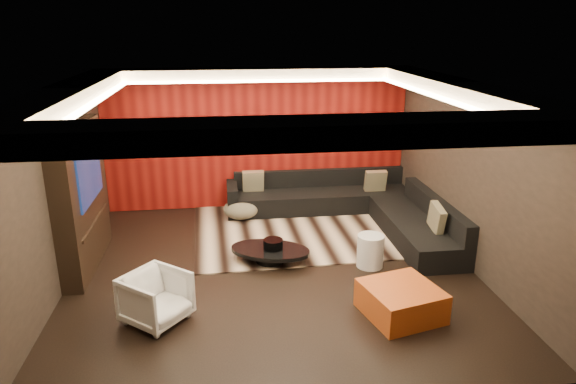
{
  "coord_description": "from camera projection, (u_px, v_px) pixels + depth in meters",
  "views": [
    {
      "loc": [
        -0.7,
        -7.06,
        3.6
      ],
      "look_at": [
        0.3,
        0.6,
        1.05
      ],
      "focal_mm": 32.0,
      "sensor_mm": 36.0,
      "label": 1
    }
  ],
  "objects": [
    {
      "name": "cove_back",
      "position": [
        259.0,
        81.0,
        9.27
      ],
      "size": [
        4.8,
        0.08,
        0.04
      ],
      "primitive_type": "cube",
      "color": "#FFD899",
      "rests_on": "ground"
    },
    {
      "name": "coffee_table",
      "position": [
        270.0,
        255.0,
        8.08
      ],
      "size": [
        1.62,
        1.62,
        0.21
      ],
      "primitive_type": "cylinder",
      "rotation": [
        0.0,
        0.0,
        -0.36
      ],
      "color": "black",
      "rests_on": "rug"
    },
    {
      "name": "soffit_back",
      "position": [
        257.0,
        74.0,
        9.56
      ],
      "size": [
        6.0,
        0.6,
        0.22
      ],
      "primitive_type": "cube",
      "color": "silver",
      "rests_on": "ground"
    },
    {
      "name": "striped_pouf",
      "position": [
        241.0,
        209.0,
        9.84
      ],
      "size": [
        0.81,
        0.81,
        0.37
      ],
      "primitive_type": "ellipsoid",
      "rotation": [
        0.0,
        0.0,
        -0.23
      ],
      "color": "#B8B18F",
      "rests_on": "rug"
    },
    {
      "name": "rug",
      "position": [
        305.0,
        229.0,
        9.39
      ],
      "size": [
        4.09,
        3.12,
        0.02
      ],
      "primitive_type": "cube",
      "rotation": [
        0.0,
        0.0,
        0.03
      ],
      "color": "#CDB196",
      "rests_on": "floor"
    },
    {
      "name": "drum_stool",
      "position": [
        273.0,
        250.0,
        8.06
      ],
      "size": [
        0.4,
        0.4,
        0.36
      ],
      "primitive_type": "cylinder",
      "rotation": [
        0.0,
        0.0,
        0.36
      ],
      "color": "black",
      "rests_on": "rug"
    },
    {
      "name": "tv_shelf",
      "position": [
        95.0,
        222.0,
        7.87
      ],
      "size": [
        0.04,
        1.6,
        0.04
      ],
      "primitive_type": "cube",
      "color": "black",
      "rests_on": "ground"
    },
    {
      "name": "wall_left",
      "position": [
        55.0,
        191.0,
        7.05
      ],
      "size": [
        0.02,
        6.0,
        2.8
      ],
      "primitive_type": "cube",
      "color": "black",
      "rests_on": "ground"
    },
    {
      "name": "white_side_table",
      "position": [
        370.0,
        251.0,
        7.91
      ],
      "size": [
        0.47,
        0.47,
        0.51
      ],
      "primitive_type": "cylinder",
      "rotation": [
        0.0,
        0.0,
        0.15
      ],
      "color": "silver",
      "rests_on": "floor"
    },
    {
      "name": "tv_screen",
      "position": [
        89.0,
        175.0,
        7.64
      ],
      "size": [
        0.04,
        1.3,
        0.8
      ],
      "primitive_type": "cube",
      "color": "black",
      "rests_on": "ground"
    },
    {
      "name": "soffit_front",
      "position": [
        303.0,
        133.0,
        4.47
      ],
      "size": [
        6.0,
        0.6,
        0.22
      ],
      "primitive_type": "cube",
      "color": "silver",
      "rests_on": "ground"
    },
    {
      "name": "floor",
      "position": [
        274.0,
        270.0,
        7.86
      ],
      "size": [
        6.0,
        6.0,
        0.02
      ],
      "primitive_type": "cube",
      "color": "black",
      "rests_on": "ground"
    },
    {
      "name": "ceiling",
      "position": [
        272.0,
        84.0,
        6.98
      ],
      "size": [
        6.0,
        6.0,
        0.02
      ],
      "primitive_type": "cube",
      "color": "silver",
      "rests_on": "ground"
    },
    {
      "name": "wall_back",
      "position": [
        257.0,
        139.0,
        10.25
      ],
      "size": [
        6.0,
        0.02,
        2.8
      ],
      "primitive_type": "cube",
      "color": "black",
      "rests_on": "ground"
    },
    {
      "name": "soffit_left",
      "position": [
        66.0,
        96.0,
        6.68
      ],
      "size": [
        0.6,
        4.8,
        0.22
      ],
      "primitive_type": "cube",
      "color": "silver",
      "rests_on": "ground"
    },
    {
      "name": "armchair",
      "position": [
        156.0,
        298.0,
        6.42
      ],
      "size": [
        1.0,
        0.99,
        0.65
      ],
      "primitive_type": "imported",
      "rotation": [
        0.0,
        0.0,
        0.87
      ],
      "color": "silver",
      "rests_on": "floor"
    },
    {
      "name": "soffit_right",
      "position": [
        459.0,
        90.0,
        7.35
      ],
      "size": [
        0.6,
        4.8,
        0.22
      ],
      "primitive_type": "cube",
      "color": "silver",
      "rests_on": "ground"
    },
    {
      "name": "wall_right",
      "position": [
        470.0,
        175.0,
        7.79
      ],
      "size": [
        0.02,
        6.0,
        2.8
      ],
      "primitive_type": "cube",
      "color": "black",
      "rests_on": "ground"
    },
    {
      "name": "cove_left",
      "position": [
        94.0,
        103.0,
        6.75
      ],
      "size": [
        0.08,
        4.8,
        0.04
      ],
      "primitive_type": "cube",
      "color": "#FFD899",
      "rests_on": "ground"
    },
    {
      "name": "sectional_sofa",
      "position": [
        354.0,
        208.0,
        9.75
      ],
      "size": [
        3.65,
        3.5,
        0.75
      ],
      "color": "black",
      "rests_on": "floor"
    },
    {
      "name": "cove_front",
      "position": [
        297.0,
        135.0,
        4.82
      ],
      "size": [
        4.8,
        0.08,
        0.04
      ],
      "primitive_type": "cube",
      "color": "#FFD899",
      "rests_on": "ground"
    },
    {
      "name": "orange_ottoman",
      "position": [
        401.0,
        301.0,
        6.6
      ],
      "size": [
        1.08,
        1.08,
        0.39
      ],
      "primitive_type": "cube",
      "rotation": [
        0.0,
        0.0,
        0.25
      ],
      "color": "#A42B15",
      "rests_on": "floor"
    },
    {
      "name": "red_feature_wall",
      "position": [
        258.0,
        139.0,
        10.22
      ],
      "size": [
        5.98,
        0.05,
        2.78
      ],
      "primitive_type": "cube",
      "color": "#6B0C0A",
      "rests_on": "ground"
    },
    {
      "name": "tv_surround",
      "position": [
        81.0,
        197.0,
        7.73
      ],
      "size": [
        0.3,
        2.0,
        2.2
      ],
      "primitive_type": "cube",
      "color": "black",
      "rests_on": "ground"
    },
    {
      "name": "cove_right",
      "position": [
        436.0,
        96.0,
        7.34
      ],
      "size": [
        0.08,
        4.8,
        0.04
      ],
      "primitive_type": "cube",
      "color": "#FFD899",
      "rests_on": "ground"
    },
    {
      "name": "throw_pillows",
      "position": [
        350.0,
        192.0,
        9.52
      ],
      "size": [
        3.06,
        2.77,
        0.5
      ],
      "color": "beige",
      "rests_on": "sectional_sofa"
    }
  ]
}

